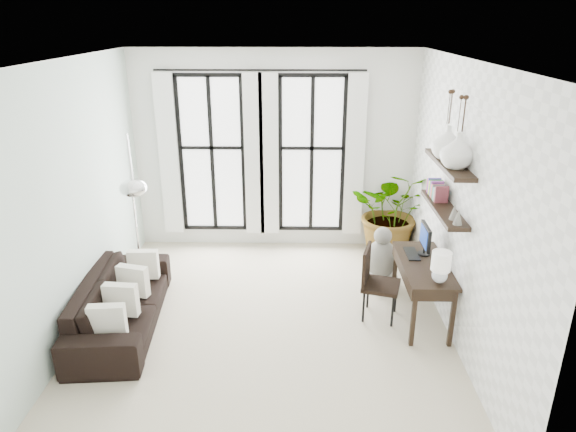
{
  "coord_description": "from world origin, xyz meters",
  "views": [
    {
      "loc": [
        0.38,
        -5.53,
        3.62
      ],
      "look_at": [
        0.26,
        0.3,
        1.35
      ],
      "focal_mm": 32.0,
      "sensor_mm": 36.0,
      "label": 1
    }
  ],
  "objects_px": {
    "sofa": "(121,302)",
    "desk": "(424,269)",
    "desk_chair": "(375,278)",
    "buddha": "(381,262)",
    "plant": "(393,211)",
    "arc_lamp": "(131,174)"
  },
  "relations": [
    {
      "from": "desk",
      "to": "plant",
      "type": "bearing_deg",
      "value": 91.31
    },
    {
      "from": "arc_lamp",
      "to": "plant",
      "type": "bearing_deg",
      "value": 23.93
    },
    {
      "from": "sofa",
      "to": "desk",
      "type": "bearing_deg",
      "value": -91.87
    },
    {
      "from": "arc_lamp",
      "to": "buddha",
      "type": "height_order",
      "value": "arc_lamp"
    },
    {
      "from": "desk_chair",
      "to": "desk",
      "type": "bearing_deg",
      "value": 7.18
    },
    {
      "from": "sofa",
      "to": "buddha",
      "type": "distance_m",
      "value": 3.54
    },
    {
      "from": "desk",
      "to": "buddha",
      "type": "bearing_deg",
      "value": 112.61
    },
    {
      "from": "desk",
      "to": "arc_lamp",
      "type": "distance_m",
      "value": 3.82
    },
    {
      "from": "plant",
      "to": "desk",
      "type": "relative_size",
      "value": 1.11
    },
    {
      "from": "plant",
      "to": "desk_chair",
      "type": "xyz_separation_m",
      "value": [
        -0.54,
        -1.91,
        -0.19
      ]
    },
    {
      "from": "arc_lamp",
      "to": "buddha",
      "type": "distance_m",
      "value": 3.6
    },
    {
      "from": "buddha",
      "to": "arc_lamp",
      "type": "bearing_deg",
      "value": -171.45
    },
    {
      "from": "desk_chair",
      "to": "buddha",
      "type": "bearing_deg",
      "value": 91.18
    },
    {
      "from": "plant",
      "to": "desk",
      "type": "height_order",
      "value": "plant"
    },
    {
      "from": "desk_chair",
      "to": "buddha",
      "type": "height_order",
      "value": "desk_chair"
    },
    {
      "from": "desk",
      "to": "buddha",
      "type": "distance_m",
      "value": 1.03
    },
    {
      "from": "plant",
      "to": "arc_lamp",
      "type": "bearing_deg",
      "value": -156.07
    },
    {
      "from": "plant",
      "to": "arc_lamp",
      "type": "xyz_separation_m",
      "value": [
        -3.6,
        -1.6,
        1.07
      ]
    },
    {
      "from": "desk",
      "to": "arc_lamp",
      "type": "relative_size",
      "value": 0.57
    },
    {
      "from": "desk",
      "to": "desk_chair",
      "type": "relative_size",
      "value": 1.39
    },
    {
      "from": "plant",
      "to": "arc_lamp",
      "type": "distance_m",
      "value": 4.08
    },
    {
      "from": "sofa",
      "to": "desk_chair",
      "type": "height_order",
      "value": "desk_chair"
    }
  ]
}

